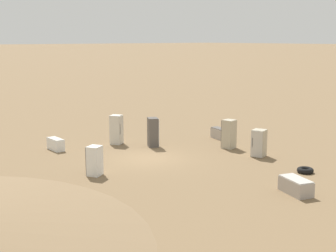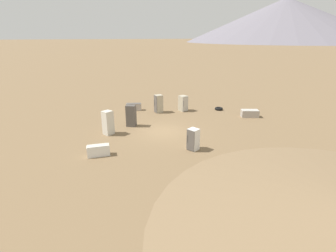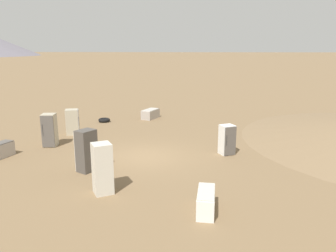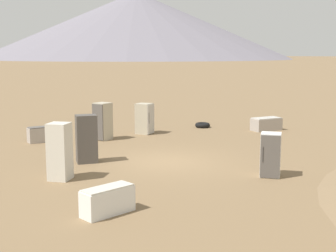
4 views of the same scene
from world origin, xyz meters
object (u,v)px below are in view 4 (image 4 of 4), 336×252
object	(u,v)px
discarded_fridge_5	(145,119)
discarded_fridge_3	(271,155)
scrap_tire	(203,125)
discarded_fridge_2	(108,201)
discarded_fridge_4	(266,124)
discarded_fridge_6	(86,139)
discarded_fridge_0	(45,134)
discarded_fridge_1	(103,121)
discarded_fridge_7	(60,151)

from	to	relation	value
discarded_fridge_5	discarded_fridge_3	bearing A→B (deg)	54.15
discarded_fridge_3	scrap_tire	xyz separation A→B (m)	(-8.43, 6.53, -0.62)
discarded_fridge_2	discarded_fridge_3	size ratio (longest dim) A/B	0.96
discarded_fridge_2	discarded_fridge_4	world-z (taller)	discarded_fridge_2
discarded_fridge_2	discarded_fridge_6	size ratio (longest dim) A/B	0.79
discarded_fridge_3	scrap_tire	bearing A→B (deg)	-66.70
discarded_fridge_0	discarded_fridge_6	bearing A→B (deg)	1.00
discarded_fridge_1	discarded_fridge_4	bearing A→B (deg)	-127.40
scrap_tire	discarded_fridge_5	bearing A→B (deg)	-102.70
scrap_tire	discarded_fridge_7	bearing A→B (deg)	-72.74
discarded_fridge_0	discarded_fridge_3	xyz separation A→B (m)	(11.05, 1.93, 0.38)
discarded_fridge_1	discarded_fridge_4	xyz separation A→B (m)	(4.20, 7.83, -0.55)
discarded_fridge_3	discarded_fridge_4	size ratio (longest dim) A/B	0.85
discarded_fridge_0	discarded_fridge_5	distance (m)	5.12
discarded_fridge_1	scrap_tire	distance (m)	6.37
discarded_fridge_6	scrap_tire	bearing A→B (deg)	41.32
discarded_fridge_4	discarded_fridge_6	world-z (taller)	discarded_fridge_6
discarded_fridge_0	discarded_fridge_1	size ratio (longest dim) A/B	0.91
discarded_fridge_0	discarded_fridge_5	bearing A→B (deg)	83.60
discarded_fridge_2	discarded_fridge_4	bearing A→B (deg)	108.45
discarded_fridge_1	discarded_fridge_4	size ratio (longest dim) A/B	1.01
discarded_fridge_2	discarded_fridge_7	size ratio (longest dim) A/B	0.76
discarded_fridge_2	discarded_fridge_3	distance (m)	6.28
discarded_fridge_2	scrap_tire	distance (m)	14.72
discarded_fridge_0	discarded_fridge_4	world-z (taller)	discarded_fridge_0
discarded_fridge_3	discarded_fridge_4	xyz separation A→B (m)	(-5.28, 8.13, -0.40)
discarded_fridge_2	discarded_fridge_6	bearing A→B (deg)	150.72
discarded_fridge_1	discarded_fridge_7	xyz separation A→B (m)	(4.69, -5.45, 0.05)
discarded_fridge_7	discarded_fridge_3	bearing A→B (deg)	15.26
discarded_fridge_5	discarded_fridge_2	bearing A→B (deg)	23.59
discarded_fridge_0	discarded_fridge_2	size ratio (longest dim) A/B	1.13
discarded_fridge_1	discarded_fridge_5	xyz separation A→B (m)	(0.23, 2.55, -0.11)
discarded_fridge_1	discarded_fridge_3	xyz separation A→B (m)	(9.49, -0.30, -0.15)
discarded_fridge_2	discarded_fridge_5	distance (m)	12.23
discarded_fridge_1	discarded_fridge_3	world-z (taller)	discarded_fridge_1
discarded_fridge_7	scrap_tire	bearing A→B (deg)	75.48
discarded_fridge_1	discarded_fridge_0	bearing A→B (deg)	45.90
discarded_fridge_1	discarded_fridge_5	size ratio (longest dim) A/B	1.13
discarded_fridge_0	discarded_fridge_4	size ratio (longest dim) A/B	0.92
discarded_fridge_3	discarded_fridge_1	bearing A→B (deg)	-30.72
discarded_fridge_2	scrap_tire	bearing A→B (deg)	122.07
discarded_fridge_0	discarded_fridge_5	size ratio (longest dim) A/B	1.03
discarded_fridge_6	discarded_fridge_3	bearing A→B (deg)	-35.38
discarded_fridge_6	scrap_tire	distance (m)	9.90
discarded_fridge_2	discarded_fridge_5	size ratio (longest dim) A/B	0.91
discarded_fridge_1	discarded_fridge_7	size ratio (longest dim) A/B	0.94
discarded_fridge_3	discarded_fridge_6	world-z (taller)	discarded_fridge_6
discarded_fridge_4	discarded_fridge_5	xyz separation A→B (m)	(-3.97, -5.28, 0.44)
discarded_fridge_6	scrap_tire	world-z (taller)	discarded_fridge_6
discarded_fridge_5	discarded_fridge_7	bearing A→B (deg)	10.39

